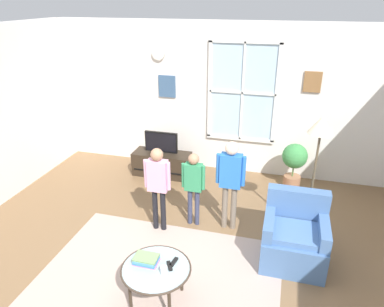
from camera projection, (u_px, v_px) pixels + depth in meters
The scene contains 16 objects.
ground_plane at pixel (170, 276), 4.26m from camera, with size 6.84×6.63×0.02m, color brown.
back_wall at pixel (223, 99), 6.41m from camera, with size 6.24×0.17×2.71m.
area_rug at pixel (160, 274), 4.26m from camera, with size 2.82×1.97×0.01m, color tan.
tv_stand at pixel (162, 164), 6.59m from camera, with size 1.06×0.43×0.44m.
television at pixel (161, 142), 6.41m from camera, with size 0.61×0.08×0.41m.
armchair at pixel (294, 238), 4.39m from camera, with size 0.76×0.74×0.87m.
coffee_table at pixel (156, 270), 3.73m from camera, with size 0.75×0.75×0.46m.
book_stack at pixel (146, 260), 3.78m from camera, with size 0.26×0.19×0.08m.
cup at pixel (164, 270), 3.63m from camera, with size 0.07×0.07×0.08m, color white.
remote_near_books at pixel (174, 262), 3.79m from camera, with size 0.04×0.14×0.02m, color black.
remote_near_cup at pixel (170, 266), 3.73m from camera, with size 0.04×0.14×0.02m, color black.
person_green_shirt at pixel (194, 181), 4.95m from camera, with size 0.34×0.15×1.12m.
person_pink_shirt at pixel (158, 180), 4.80m from camera, with size 0.38×0.17×1.25m.
person_blue_shirt at pixel (231, 176), 4.81m from camera, with size 0.40×0.18×1.33m.
potted_plant_by_window at pixel (294, 161), 6.02m from camera, with size 0.42×0.42×0.81m.
floor_lamp at pixel (320, 138), 4.36m from camera, with size 0.32×0.32×1.75m.
Camera 1 is at (1.12, -3.11, 3.06)m, focal length 33.19 mm.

